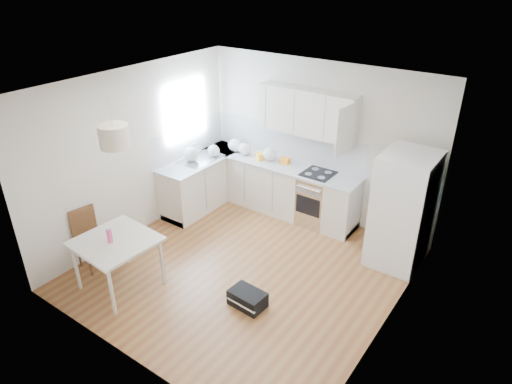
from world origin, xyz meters
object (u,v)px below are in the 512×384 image
dining_table (116,245)px  dining_chair (92,240)px  refrigerator (404,210)px  gym_bag (248,299)px

dining_table → dining_chair: bearing=176.6°
refrigerator → dining_chair: bearing=-143.2°
dining_table → dining_chair: size_ratio=1.13×
dining_table → gym_bag: 1.89m
refrigerator → dining_table: size_ratio=1.68×
dining_chair → gym_bag: (2.35, 0.60, -0.35)m
dining_table → gym_bag: dining_table is taller
refrigerator → dining_chair: 4.53m
refrigerator → gym_bag: refrigerator is taller
dining_chair → dining_table: bearing=1.7°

